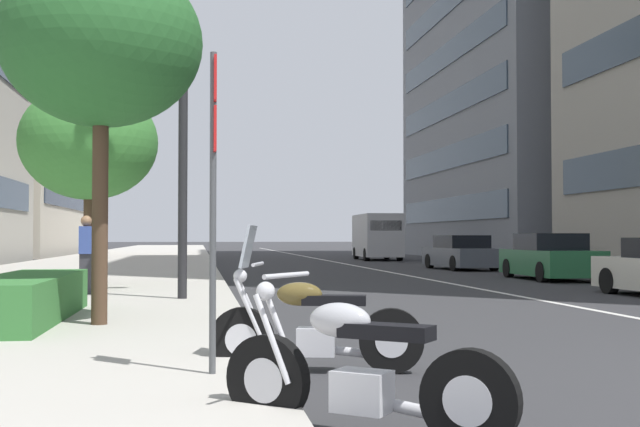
{
  "coord_description": "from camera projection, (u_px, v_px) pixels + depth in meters",
  "views": [
    {
      "loc": [
        -5.65,
        7.25,
        1.36
      ],
      "look_at": [
        14.25,
        4.22,
        1.94
      ],
      "focal_mm": 45.02,
      "sensor_mm": 36.0,
      "label": 1
    }
  ],
  "objects": [
    {
      "name": "delivery_van_ahead",
      "position": [
        377.0,
        236.0,
        46.58
      ],
      "size": [
        5.48,
        2.31,
        2.65
      ],
      "rotation": [
        0.0,
        0.0,
        -0.04
      ],
      "color": "#B7B7BC",
      "rests_on": "ground"
    },
    {
      "name": "motorcycle_by_sign_pole",
      "position": [
        312.0,
        328.0,
        8.06
      ],
      "size": [
        0.74,
        2.13,
        1.48
      ],
      "rotation": [
        0.0,
        0.0,
        1.34
      ],
      "color": "black",
      "rests_on": "ground"
    },
    {
      "name": "street_tree_near_plaza_corner",
      "position": [
        89.0,
        142.0,
        19.22
      ],
      "size": [
        3.27,
        3.27,
        4.87
      ],
      "color": "#473323",
      "rests_on": "sidewalk_right_plaza"
    },
    {
      "name": "motorcycle_far_end_row",
      "position": [
        359.0,
        374.0,
        5.48
      ],
      "size": [
        1.42,
        1.8,
        1.1
      ],
      "rotation": [
        0.0,
        0.0,
        0.92
      ],
      "color": "black",
      "rests_on": "ground"
    },
    {
      "name": "car_far_down_avenue",
      "position": [
        461.0,
        254.0,
        33.02
      ],
      "size": [
        4.57,
        2.03,
        1.41
      ],
      "rotation": [
        0.0,
        0.0,
        0.05
      ],
      "color": "#4C515B",
      "rests_on": "ground"
    },
    {
      "name": "pedestrian_on_plaza",
      "position": [
        86.0,
        254.0,
        16.98
      ],
      "size": [
        0.41,
        0.27,
        1.66
      ],
      "rotation": [
        0.0,
        0.0,
        1.59
      ],
      "color": "#2D2D33",
      "rests_on": "sidewalk_right_plaza"
    },
    {
      "name": "street_lamp_with_banners",
      "position": [
        200.0,
        22.0,
        15.89
      ],
      "size": [
        1.26,
        2.47,
        9.28
      ],
      "color": "#232326",
      "rests_on": "sidewalk_right_plaza"
    },
    {
      "name": "parking_sign_by_curb",
      "position": [
        214.0,
        172.0,
        7.14
      ],
      "size": [
        0.32,
        0.06,
        2.87
      ],
      "color": "#47494C",
      "rests_on": "sidewalk_right_plaza"
    },
    {
      "name": "sidewalk_right_plaza",
      "position": [
        109.0,
        266.0,
        34.62
      ],
      "size": [
        160.0,
        9.04,
        0.15
      ],
      "primitive_type": "cube",
      "color": "#B2ADA3",
      "rests_on": "ground"
    },
    {
      "name": "lane_centre_stripe",
      "position": [
        340.0,
        263.0,
        41.23
      ],
      "size": [
        110.0,
        0.16,
        0.01
      ],
      "primitive_type": "cube",
      "color": "silver",
      "rests_on": "ground"
    },
    {
      "name": "clipped_hedge_bed",
      "position": [
        26.0,
        298.0,
        11.6
      ],
      "size": [
        4.76,
        1.1,
        0.64
      ],
      "primitive_type": "cube",
      "color": "#337033",
      "rests_on": "sidewalk_right_plaza"
    },
    {
      "name": "street_tree_by_lamp_post",
      "position": [
        101.0,
        43.0,
        11.18
      ],
      "size": [
        2.81,
        2.81,
        5.13
      ],
      "color": "#473323",
      "rests_on": "sidewalk_right_plaza"
    },
    {
      "name": "car_approaching_light",
      "position": [
        550.0,
        258.0,
        25.35
      ],
      "size": [
        4.45,
        2.03,
        1.46
      ],
      "rotation": [
        0.0,
        0.0,
        -0.04
      ],
      "color": "#236038",
      "rests_on": "ground"
    }
  ]
}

